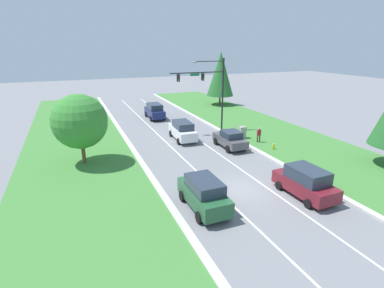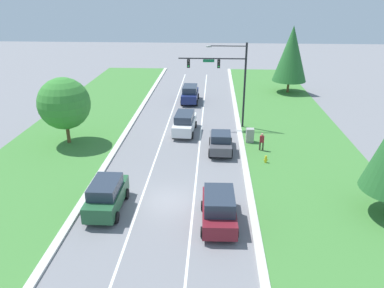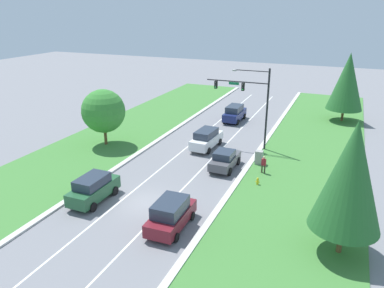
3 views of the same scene
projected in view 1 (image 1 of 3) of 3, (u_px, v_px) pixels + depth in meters
name	position (u px, v px, depth m)	size (l,w,h in m)	color
ground_plane	(244.00, 190.00, 21.58)	(160.00, 160.00, 0.00)	slate
curb_strip_right	(306.00, 177.00, 23.58)	(0.50, 90.00, 0.15)	beige
curb_strip_left	(169.00, 204.00, 19.53)	(0.50, 90.00, 0.15)	beige
grass_verge_right	(354.00, 168.00, 25.48)	(10.00, 90.00, 0.08)	#427F38
grass_verge_left	(85.00, 222.00, 17.65)	(10.00, 90.00, 0.08)	#427F38
lane_stripe_inner_left	(222.00, 195.00, 20.93)	(0.14, 81.00, 0.01)	white
lane_stripe_inner_right	(265.00, 186.00, 22.22)	(0.14, 81.00, 0.01)	white
traffic_signal_mast	(209.00, 85.00, 34.54)	(6.66, 0.41, 8.56)	black
burgundy_suv	(305.00, 182.00, 20.51)	(2.28, 4.64, 2.08)	maroon
white_suv	(182.00, 130.00, 32.85)	(2.26, 5.10, 2.06)	white
forest_suv	(204.00, 193.00, 18.87)	(2.09, 4.60, 2.08)	#235633
graphite_sedan	(230.00, 139.00, 30.27)	(2.09, 4.36, 1.79)	#4C4C51
navy_suv	(155.00, 111.00, 42.33)	(2.13, 4.89, 2.12)	navy
utility_cabinet	(242.00, 133.00, 33.22)	(0.70, 0.60, 1.39)	#9E9E99
pedestrian	(259.00, 134.00, 31.76)	(0.41, 0.28, 1.69)	#42382D
fire_hydrant	(274.00, 147.00, 29.78)	(0.34, 0.20, 0.70)	gold
conifer_near_right_tree	(220.00, 74.00, 50.50)	(4.53, 4.53, 8.92)	brown
oak_near_left_tree	(80.00, 122.00, 25.26)	(4.65, 4.65, 6.15)	brown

